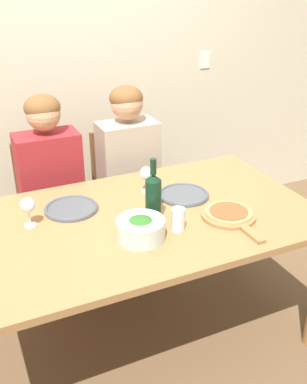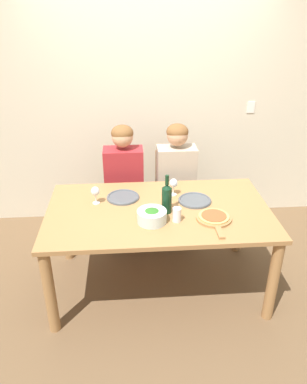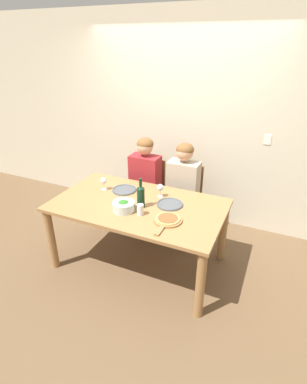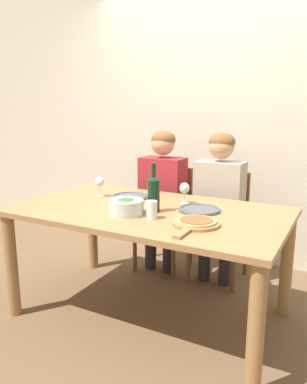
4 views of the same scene
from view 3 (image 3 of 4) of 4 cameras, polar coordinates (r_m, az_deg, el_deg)
name	(u,v)px [view 3 (image 3 of 4)]	position (r m, az deg, el deg)	size (l,w,h in m)	color
ground_plane	(140,261)	(3.59, -2.67, -13.05)	(40.00, 40.00, 0.00)	brown
back_wall	(181,122)	(4.06, 5.35, 13.17)	(10.00, 0.06, 2.70)	beige
dining_table	(138,213)	(3.21, -2.91, -3.95)	(1.80, 1.03, 0.77)	#9E7042
chair_left	(148,190)	(4.05, -1.00, 0.44)	(0.42, 0.42, 0.91)	brown
chair_right	(185,197)	(3.88, 5.95, -0.96)	(0.42, 0.42, 0.91)	brown
person_woman	(145,176)	(3.86, -1.70, 3.16)	(0.47, 0.51, 1.24)	#28282D
person_man	(183,182)	(3.68, 5.59, 1.82)	(0.47, 0.51, 1.24)	#28282D
wine_bottle	(141,196)	(3.03, -2.44, -0.73)	(0.08, 0.08, 0.32)	black
broccoli_bowl	(124,206)	(3.02, -5.71, -2.70)	(0.23, 0.23, 0.10)	silver
dinner_plate_left	(124,190)	(3.44, -5.57, 0.44)	(0.28, 0.28, 0.02)	#4C5156
dinner_plate_right	(170,204)	(3.13, 3.13, -2.32)	(0.28, 0.28, 0.02)	#4C5156
pizza_on_board	(167,220)	(2.85, 2.67, -5.32)	(0.27, 0.41, 0.04)	#9E7042
wine_glass_left	(104,181)	(3.45, -9.49, 2.01)	(0.07, 0.07, 0.15)	silver
wine_glass_right	(160,188)	(3.24, 1.29, 0.75)	(0.07, 0.07, 0.15)	silver
water_tumbler	(140,210)	(2.93, -2.53, -3.39)	(0.07, 0.07, 0.11)	silver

